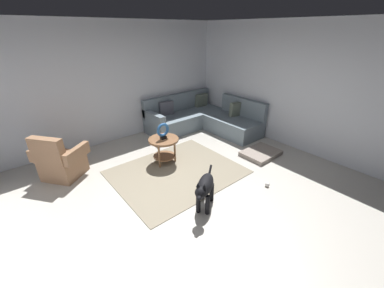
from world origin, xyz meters
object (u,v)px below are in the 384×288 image
object	(u,v)px
side_table	(164,144)
torus_sculpture	(163,131)
dog_bed_mat	(261,153)
dog	(205,188)
sectional_couch	(202,119)
dog_toy_ball	(267,184)
armchair	(61,162)

from	to	relation	value
side_table	torus_sculpture	xyz separation A→B (m)	(-0.00, -0.00, 0.29)
side_table	dog_bed_mat	distance (m)	2.13
dog	sectional_couch	bearing A→B (deg)	-76.03
side_table	dog_toy_ball	xyz separation A→B (m)	(0.92, -1.84, -0.38)
side_table	torus_sculpture	bearing A→B (deg)	-104.04
side_table	dog_toy_ball	size ratio (longest dim) A/B	7.48
sectional_couch	side_table	size ratio (longest dim) A/B	3.75
dog_toy_ball	torus_sculpture	bearing A→B (deg)	116.44
armchair	dog_bed_mat	size ratio (longest dim) A/B	1.25
side_table	dog	size ratio (longest dim) A/B	0.83
torus_sculpture	dog_bed_mat	xyz separation A→B (m)	(1.80, -1.08, -0.67)
armchair	torus_sculpture	xyz separation A→B (m)	(1.74, -0.77, 0.39)
sectional_couch	dog	xyz separation A→B (m)	(-2.11, -2.40, 0.09)
sectional_couch	dog_toy_ball	xyz separation A→B (m)	(-0.90, -2.70, -0.25)
dog_toy_ball	armchair	bearing A→B (deg)	135.53
torus_sculpture	dog_toy_ball	distance (m)	2.17
side_table	dog	world-z (taller)	dog
dog_bed_mat	dog	bearing A→B (deg)	-167.55
side_table	dog_bed_mat	world-z (taller)	side_table
armchair	side_table	world-z (taller)	armchair
side_table	dog_toy_ball	world-z (taller)	side_table
armchair	torus_sculpture	bearing A→B (deg)	28.92
sectional_couch	dog	world-z (taller)	sectional_couch
armchair	sectional_couch	bearing A→B (deg)	54.09
side_table	dog	distance (m)	1.57
sectional_couch	dog_bed_mat	bearing A→B (deg)	-90.36
dog_bed_mat	dog_toy_ball	bearing A→B (deg)	-139.10
sectional_couch	armchair	bearing A→B (deg)	-178.55
armchair	dog_toy_ball	bearing A→B (deg)	8.17
dog	dog_toy_ball	bearing A→B (deg)	-138.63
dog	dog_toy_ball	distance (m)	1.30
side_table	torus_sculpture	distance (m)	0.29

